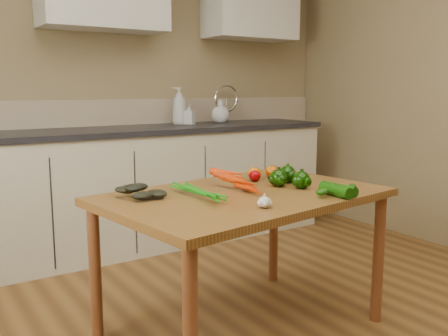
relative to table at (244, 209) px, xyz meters
The scene contains 17 objects.
room 0.78m from the table, 83.01° to the right, with size 4.04×5.04×2.64m.
counter_run 1.58m from the table, 80.18° to the left, with size 2.84×0.64×1.14m.
table is the anchor object (origin of this frame).
soap_bottle_a 1.81m from the table, 71.83° to the left, with size 0.11×0.11×0.30m, color silver.
soap_bottle_b 1.76m from the table, 69.36° to the left, with size 0.07×0.08×0.16m, color silver.
soap_bottle_c 1.89m from the table, 60.78° to the left, with size 0.15×0.15×0.19m, color silver.
carrot_bunch 0.14m from the table, 142.42° to the left, with size 0.24×0.19×0.07m, color #DE3905, non-canonical shape.
leafy_greens 0.50m from the table, 160.67° to the left, with size 0.19×0.17×0.09m, color black, non-canonical shape.
garlic_bulb 0.33m from the table, 109.51° to the right, with size 0.06×0.06×0.05m, color silver.
pepper_a 0.27m from the table, ahead, with size 0.09×0.09×0.09m, color black.
pepper_b 0.37m from the table, 13.63° to the left, with size 0.09×0.09×0.09m, color black.
pepper_c 0.33m from the table, 14.26° to the right, with size 0.08×0.08×0.08m, color black.
tomato_a 0.32m from the table, 43.56° to the left, with size 0.06×0.06×0.06m, color #910207.
tomato_b 0.37m from the table, 45.24° to the left, with size 0.07×0.07×0.07m, color #C75504.
tomato_c 0.44m from the table, 33.12° to the left, with size 0.08×0.08×0.07m, color #C75504.
zucchini_a 0.45m from the table, 37.60° to the right, with size 0.05×0.05×0.20m, color #104207.
zucchini_b 0.44m from the table, 43.49° to the right, with size 0.05×0.05×0.18m, color #104207.
Camera 1 is at (-1.40, -1.25, 1.19)m, focal length 40.00 mm.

